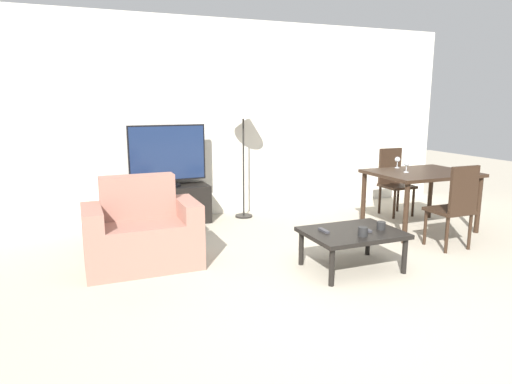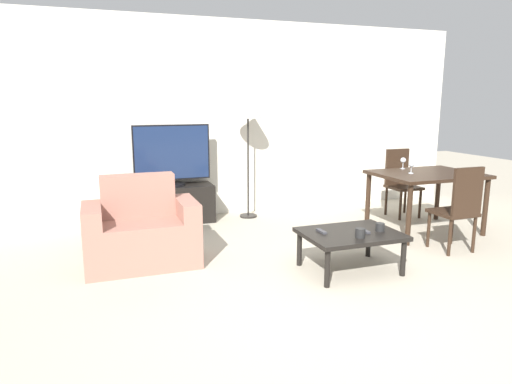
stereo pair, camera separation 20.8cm
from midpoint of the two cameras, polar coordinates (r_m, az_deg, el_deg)
name	(u,v)px [view 1 (the left image)]	position (r m, az deg, el deg)	size (l,w,h in m)	color
ground_plane	(355,316)	(3.66, 10.68, -14.98)	(18.00, 18.00, 0.00)	#B2A893
wall_back	(217,119)	(6.47, -5.88, 9.03)	(7.50, 0.06, 2.70)	silver
armchair	(142,234)	(4.64, -15.30, -5.13)	(1.08, 0.63, 0.88)	#9E6B5B
tv_stand	(169,205)	(6.17, -11.74, -1.60)	(1.05, 0.44, 0.50)	black
tv	(167,156)	(6.05, -11.98, 4.44)	(0.99, 0.32, 0.80)	black
coffee_table	(352,235)	(4.47, 10.64, -5.34)	(0.90, 0.68, 0.38)	black
dining_table	(421,178)	(6.02, 19.01, 1.61)	(1.23, 0.93, 0.74)	black
dining_chair_near	(455,204)	(5.34, 22.64, -1.40)	(0.40, 0.40, 0.94)	black
dining_chair_far	(394,179)	(6.77, 15.99, 1.60)	(0.40, 0.40, 0.94)	black
floor_lamp	(243,112)	(6.23, -2.58, 9.99)	(0.37, 0.37, 1.67)	black
remote_primary	(324,230)	(4.39, 7.12, -4.80)	(0.04, 0.15, 0.02)	#38383D
remote_secondary	(366,230)	(4.49, 12.30, -4.62)	(0.04, 0.15, 0.02)	#38383D
cup_white_near	(381,226)	(4.55, 14.10, -4.10)	(0.09, 0.09, 0.08)	black
cup_colored_far	(363,232)	(4.29, 11.86, -4.87)	(0.09, 0.09, 0.09)	black
wine_glass_left	(407,164)	(5.86, 17.35, 3.33)	(0.07, 0.07, 0.15)	silver
wine_glass_center	(397,160)	(6.22, 16.36, 3.84)	(0.07, 0.07, 0.15)	silver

